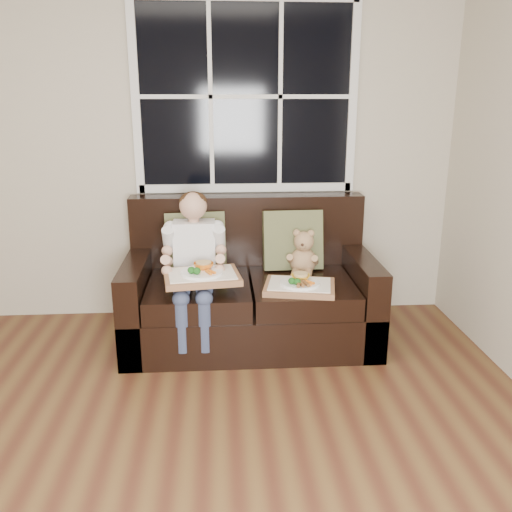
{
  "coord_description": "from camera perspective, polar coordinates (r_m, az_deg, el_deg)",
  "views": [
    {
      "loc": [
        0.49,
        -1.56,
        1.67
      ],
      "look_at": [
        0.72,
        1.85,
        0.64
      ],
      "focal_mm": 38.0,
      "sensor_mm": 36.0,
      "label": 1
    }
  ],
  "objects": [
    {
      "name": "child",
      "position": [
        3.61,
        -6.54,
        0.29
      ],
      "size": [
        0.41,
        0.6,
        0.92
      ],
      "color": "white",
      "rests_on": "loveseat"
    },
    {
      "name": "tray_right",
      "position": [
        3.52,
        4.61,
        -3.1
      ],
      "size": [
        0.51,
        0.42,
        0.1
      ],
      "rotation": [
        0.0,
        0.0,
        -0.2
      ],
      "color": "#8D6340",
      "rests_on": "loveseat"
    },
    {
      "name": "pillow_right",
      "position": [
        3.9,
        3.88,
        1.7
      ],
      "size": [
        0.43,
        0.21,
        0.44
      ],
      "rotation": [
        -0.21,
        0.0,
        0.03
      ],
      "color": "#656A41",
      "rests_on": "loveseat"
    },
    {
      "name": "teddy_bear",
      "position": [
        3.81,
        5.02,
        0.05
      ],
      "size": [
        0.22,
        0.27,
        0.33
      ],
      "rotation": [
        0.0,
        0.0,
        -0.24
      ],
      "color": "tan",
      "rests_on": "loveseat"
    },
    {
      "name": "tray_left",
      "position": [
        3.42,
        -5.72,
        -2.0
      ],
      "size": [
        0.51,
        0.42,
        0.11
      ],
      "rotation": [
        0.0,
        0.0,
        0.14
      ],
      "color": "#8D6340",
      "rests_on": "child"
    },
    {
      "name": "window_back",
      "position": [
        4.05,
        -1.12,
        16.43
      ],
      "size": [
        1.62,
        0.04,
        1.37
      ],
      "color": "black",
      "rests_on": "room_walls"
    },
    {
      "name": "loveseat",
      "position": [
        3.83,
        -0.67,
        -4.08
      ],
      "size": [
        1.7,
        0.92,
        0.96
      ],
      "color": "black",
      "rests_on": "ground"
    },
    {
      "name": "pillow_left",
      "position": [
        3.87,
        -6.4,
        1.48
      ],
      "size": [
        0.44,
        0.24,
        0.43
      ],
      "rotation": [
        -0.21,
        0.0,
        0.12
      ],
      "color": "#656A41",
      "rests_on": "loveseat"
    },
    {
      "name": "room_walls",
      "position": [
        1.64,
        -21.96,
        12.88
      ],
      "size": [
        4.52,
        5.02,
        2.71
      ],
      "color": "#B8AC98",
      "rests_on": "ground"
    }
  ]
}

